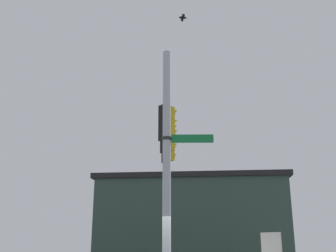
{
  "coord_description": "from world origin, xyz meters",
  "views": [
    {
      "loc": [
        7.71,
        -6.85,
        1.79
      ],
      "look_at": [
        -1.94,
        1.78,
        5.66
      ],
      "focal_mm": 43.05,
      "sensor_mm": 36.0,
      "label": 1
    }
  ],
  "objects_px": {
    "bird_flying": "(183,18)",
    "street_name_sign": "(182,139)",
    "traffic_light_mid_outer": "(169,148)",
    "traffic_light_mid_inner": "(169,137)",
    "traffic_light_nearest_pole": "(168,122)"
  },
  "relations": [
    {
      "from": "traffic_light_nearest_pole",
      "to": "traffic_light_mid_inner",
      "type": "bearing_deg",
      "value": 137.4
    },
    {
      "from": "street_name_sign",
      "to": "bird_flying",
      "type": "bearing_deg",
      "value": 134.15
    },
    {
      "from": "traffic_light_nearest_pole",
      "to": "traffic_light_mid_inner",
      "type": "distance_m",
      "value": 1.8
    },
    {
      "from": "traffic_light_nearest_pole",
      "to": "street_name_sign",
      "type": "xyz_separation_m",
      "value": [
        1.98,
        -1.28,
        -1.17
      ]
    },
    {
      "from": "traffic_light_mid_inner",
      "to": "traffic_light_mid_outer",
      "type": "bearing_deg",
      "value": 137.4
    },
    {
      "from": "traffic_light_nearest_pole",
      "to": "street_name_sign",
      "type": "bearing_deg",
      "value": -33.01
    },
    {
      "from": "bird_flying",
      "to": "street_name_sign",
      "type": "bearing_deg",
      "value": -45.85
    },
    {
      "from": "traffic_light_mid_inner",
      "to": "street_name_sign",
      "type": "bearing_deg",
      "value": -37.17
    },
    {
      "from": "traffic_light_nearest_pole",
      "to": "street_name_sign",
      "type": "distance_m",
      "value": 2.63
    },
    {
      "from": "traffic_light_nearest_pole",
      "to": "traffic_light_mid_inner",
      "type": "relative_size",
      "value": 1.0
    },
    {
      "from": "street_name_sign",
      "to": "bird_flying",
      "type": "relative_size",
      "value": 2.7
    },
    {
      "from": "traffic_light_mid_outer",
      "to": "street_name_sign",
      "type": "xyz_separation_m",
      "value": [
        4.63,
        -3.72,
        -1.17
      ]
    },
    {
      "from": "traffic_light_mid_outer",
      "to": "bird_flying",
      "type": "xyz_separation_m",
      "value": [
        3.22,
        -2.27,
        3.73
      ]
    },
    {
      "from": "traffic_light_mid_inner",
      "to": "traffic_light_mid_outer",
      "type": "height_order",
      "value": "same"
    },
    {
      "from": "traffic_light_mid_outer",
      "to": "street_name_sign",
      "type": "distance_m",
      "value": 6.06
    }
  ]
}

